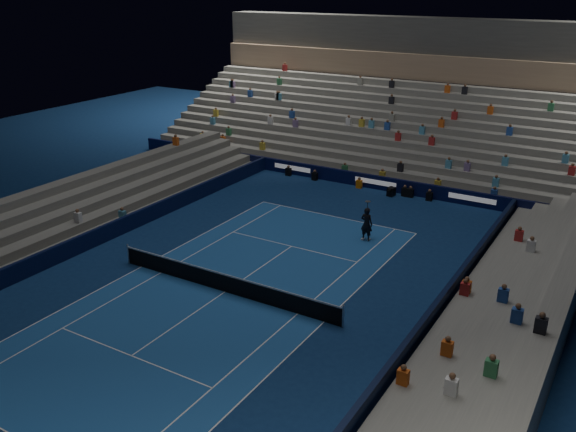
{
  "coord_description": "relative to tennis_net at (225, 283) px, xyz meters",
  "views": [
    {
      "loc": [
        16.41,
        -21.42,
        14.32
      ],
      "look_at": [
        0.0,
        6.0,
        2.0
      ],
      "focal_mm": 38.47,
      "sensor_mm": 36.0,
      "label": 1
    }
  ],
  "objects": [
    {
      "name": "sponsor_barrier_east",
      "position": [
        9.7,
        0.0,
        -0.0
      ],
      "size": [
        0.25,
        37.0,
        1.0
      ],
      "primitive_type": "cube",
      "color": "black",
      "rests_on": "ground"
    },
    {
      "name": "tennis_player",
      "position": [
        3.27,
        9.45,
        0.51
      ],
      "size": [
        0.76,
        0.52,
        2.02
      ],
      "primitive_type": "imported",
      "rotation": [
        0.0,
        0.0,
        3.09
      ],
      "color": "black",
      "rests_on": "ground"
    },
    {
      "name": "grandstand_main",
      "position": [
        0.0,
        27.9,
        2.87
      ],
      "size": [
        44.0,
        15.2,
        11.2
      ],
      "color": "slate",
      "rests_on": "ground"
    },
    {
      "name": "tennis_net",
      "position": [
        0.0,
        0.0,
        0.0
      ],
      "size": [
        12.9,
        0.1,
        1.1
      ],
      "color": "#B2B2B7",
      "rests_on": "ground"
    },
    {
      "name": "sponsor_barrier_far",
      "position": [
        0.0,
        18.5,
        -0.0
      ],
      "size": [
        44.0,
        0.25,
        1.0
      ],
      "primitive_type": "cube",
      "color": "#080C32",
      "rests_on": "ground"
    },
    {
      "name": "grandstand_west",
      "position": [
        -13.17,
        0.0,
        0.41
      ],
      "size": [
        5.0,
        37.0,
        2.5
      ],
      "color": "slate",
      "rests_on": "ground"
    },
    {
      "name": "court_surface",
      "position": [
        0.0,
        0.0,
        -0.5
      ],
      "size": [
        10.97,
        23.77,
        0.01
      ],
      "primitive_type": "cube",
      "color": "#1B4E96",
      "rests_on": "ground"
    },
    {
      "name": "sponsor_barrier_west",
      "position": [
        -9.7,
        0.0,
        -0.0
      ],
      "size": [
        0.25,
        37.0,
        1.0
      ],
      "primitive_type": "cube",
      "color": "black",
      "rests_on": "ground"
    },
    {
      "name": "broadcast_camera",
      "position": [
        1.54,
        17.6,
        -0.19
      ],
      "size": [
        0.52,
        0.94,
        0.61
      ],
      "color": "black",
      "rests_on": "ground"
    },
    {
      "name": "ground",
      "position": [
        0.0,
        0.0,
        -0.5
      ],
      "size": [
        90.0,
        90.0,
        0.0
      ],
      "primitive_type": "plane",
      "color": "navy",
      "rests_on": "ground"
    },
    {
      "name": "grandstand_east",
      "position": [
        13.17,
        0.0,
        0.41
      ],
      "size": [
        5.0,
        37.0,
        2.5
      ],
      "color": "slate",
      "rests_on": "ground"
    }
  ]
}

